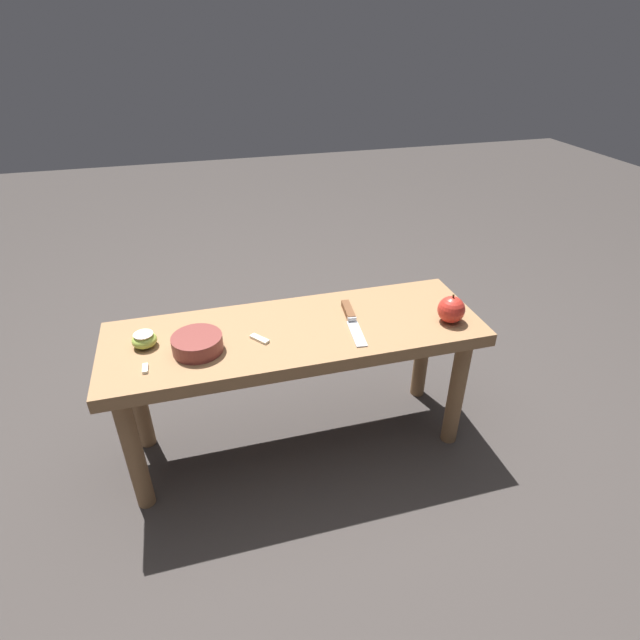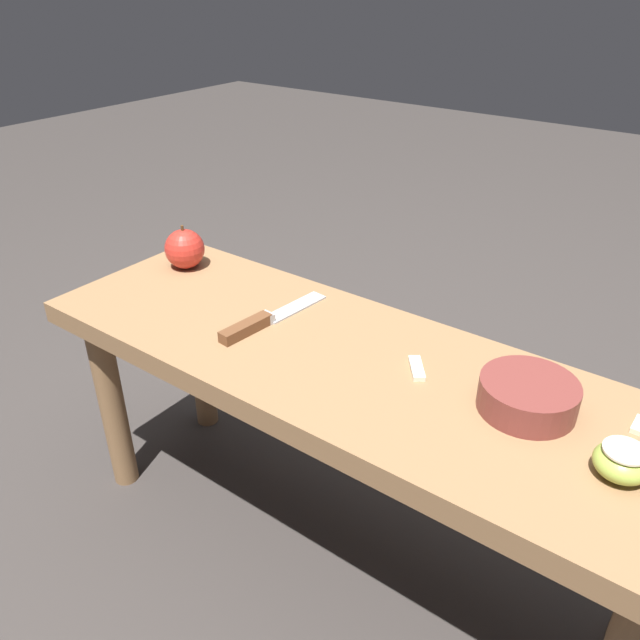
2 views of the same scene
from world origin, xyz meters
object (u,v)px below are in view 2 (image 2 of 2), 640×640
at_px(wooden_bench, 344,390).
at_px(bowl, 528,396).
at_px(apple_whole, 185,249).
at_px(apple_cut, 622,462).
at_px(knife, 260,322).

xyz_separation_m(wooden_bench, bowl, (0.29, 0.04, 0.09)).
bearing_deg(wooden_bench, apple_whole, 169.80).
bearing_deg(bowl, apple_whole, 176.63).
relative_size(wooden_bench, bowl, 8.05).
xyz_separation_m(apple_cut, bowl, (-0.14, 0.06, 0.00)).
bearing_deg(apple_cut, apple_whole, 173.28).
distance_m(wooden_bench, apple_whole, 0.48).
bearing_deg(apple_cut, wooden_bench, 177.09).
distance_m(knife, bowl, 0.46).
bearing_deg(bowl, apple_cut, -23.19).
bearing_deg(apple_whole, bowl, -3.37).
xyz_separation_m(wooden_bench, apple_cut, (0.43, -0.02, 0.09)).
bearing_deg(apple_whole, wooden_bench, -10.20).
bearing_deg(apple_whole, apple_cut, -6.72).
height_order(wooden_bench, knife, knife).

